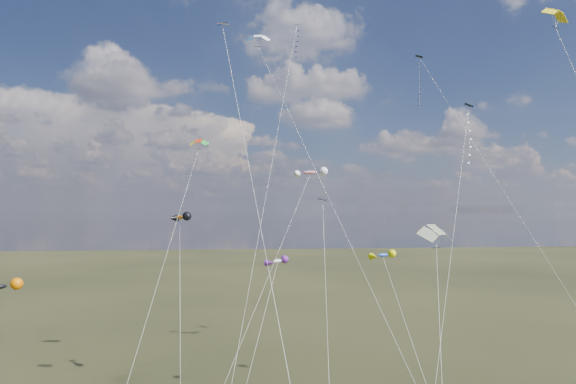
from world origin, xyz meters
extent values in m
cube|color=black|center=(17.57, 31.57, 36.04)|extent=(1.18, 1.20, 0.32)
cylinder|color=silver|center=(23.60, 21.82, 18.02)|extent=(12.09, 19.52, 36.05)
cube|color=#090B52|center=(3.52, 38.93, 42.10)|extent=(0.99, 0.96, 0.31)
cylinder|color=silver|center=(-1.18, 24.30, 21.05)|extent=(9.44, 29.28, 42.12)
cube|color=black|center=(3.10, 17.54, 18.31)|extent=(0.96, 0.98, 0.26)
cylinder|color=silver|center=(2.00, 9.76, 9.15)|extent=(2.23, 15.58, 18.32)
cube|color=#081646|center=(16.38, 16.23, 26.91)|extent=(0.95, 0.99, 0.37)
cylinder|color=silver|center=(11.46, 9.50, 13.45)|extent=(9.85, 13.49, 26.92)
cube|color=orange|center=(-5.87, 13.43, 32.49)|extent=(1.13, 1.09, 0.35)
cylinder|color=silver|center=(-3.26, 3.74, 16.25)|extent=(5.24, 19.40, 32.51)
cylinder|color=silver|center=(2.98, 11.63, 17.88)|extent=(10.71, 27.84, 35.77)
cylinder|color=silver|center=(6.78, 0.14, 8.01)|extent=(4.24, 11.49, 16.04)
cylinder|color=silver|center=(-10.93, 14.32, 11.92)|extent=(5.59, 12.23, 23.86)
ellipsoid|color=#CB6C15|center=(-10.26, 24.68, 16.64)|extent=(2.49, 2.51, 1.07)
cylinder|color=silver|center=(-9.47, 17.52, 8.32)|extent=(1.62, 14.34, 16.66)
ellipsoid|color=silver|center=(-1.36, 13.43, 13.26)|extent=(1.97, 2.04, 0.71)
cylinder|color=silver|center=(-3.43, 10.17, 6.63)|extent=(4.18, 6.57, 13.27)
ellipsoid|color=red|center=(4.67, 35.31, 22.05)|extent=(4.00, 2.16, 1.23)
cylinder|color=silver|center=(-0.73, 28.05, 11.03)|extent=(10.84, 14.54, 22.07)
ellipsoid|color=#1D45B3|center=(7.39, 13.34, 13.65)|extent=(2.13, 1.36, 0.80)
cylinder|color=silver|center=(8.44, 8.69, 6.83)|extent=(2.14, 9.34, 13.67)
camera|label=1|loc=(-5.10, -28.00, 17.38)|focal=32.00mm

